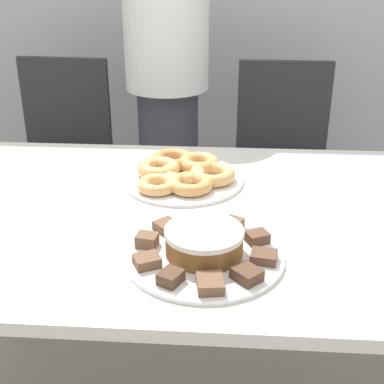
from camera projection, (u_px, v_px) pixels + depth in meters
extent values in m
cube|color=silver|center=(204.00, 216.00, 1.35)|extent=(1.61, 0.92, 0.03)
cylinder|color=silver|center=(1.00, 251.00, 1.91)|extent=(0.06, 0.06, 0.72)
cylinder|color=#383842|center=(169.00, 182.00, 2.33)|extent=(0.25, 0.25, 0.83)
cylinder|color=white|center=(166.00, 1.00, 2.01)|extent=(0.33, 0.33, 0.66)
cylinder|color=black|center=(66.00, 264.00, 2.48)|extent=(0.44, 0.44, 0.01)
cylinder|color=#262626|center=(61.00, 221.00, 2.39)|extent=(0.06, 0.06, 0.44)
cube|color=#2D2D33|center=(55.00, 171.00, 2.28)|extent=(0.47, 0.47, 0.04)
cube|color=#2D2D33|center=(66.00, 105.00, 2.37)|extent=(0.40, 0.06, 0.42)
cylinder|color=black|center=(276.00, 272.00, 2.42)|extent=(0.44, 0.44, 0.01)
cylinder|color=#262626|center=(279.00, 228.00, 2.32)|extent=(0.06, 0.06, 0.44)
cube|color=#2D2D33|center=(284.00, 177.00, 2.22)|extent=(0.44, 0.44, 0.04)
cube|color=#2D2D33|center=(283.00, 110.00, 2.31)|extent=(0.40, 0.03, 0.42)
cylinder|color=white|center=(204.00, 255.00, 1.14)|extent=(0.34, 0.34, 0.01)
cylinder|color=white|center=(183.00, 179.00, 1.50)|extent=(0.34, 0.34, 0.01)
cylinder|color=brown|center=(204.00, 244.00, 1.13)|extent=(0.16, 0.16, 0.05)
cylinder|color=white|center=(204.00, 232.00, 1.12)|extent=(0.17, 0.17, 0.01)
cube|color=brown|center=(147.00, 240.00, 1.16)|extent=(0.05, 0.05, 0.03)
cube|color=brown|center=(147.00, 261.00, 1.09)|extent=(0.07, 0.06, 0.02)
cube|color=#513828|center=(171.00, 277.00, 1.04)|extent=(0.06, 0.06, 0.02)
cube|color=brown|center=(210.00, 283.00, 1.02)|extent=(0.06, 0.07, 0.02)
cube|color=#513828|center=(247.00, 274.00, 1.05)|extent=(0.07, 0.07, 0.02)
cube|color=brown|center=(264.00, 257.00, 1.11)|extent=(0.06, 0.05, 0.02)
cube|color=brown|center=(257.00, 237.00, 1.18)|extent=(0.06, 0.06, 0.02)
cube|color=brown|center=(232.00, 224.00, 1.23)|extent=(0.06, 0.06, 0.02)
cube|color=brown|center=(199.00, 221.00, 1.25)|extent=(0.05, 0.06, 0.02)
cube|color=brown|center=(167.00, 227.00, 1.22)|extent=(0.07, 0.07, 0.02)
torus|color=#E5AD66|center=(183.00, 173.00, 1.49)|extent=(0.13, 0.13, 0.03)
torus|color=tan|center=(199.00, 163.00, 1.55)|extent=(0.12, 0.12, 0.04)
torus|color=#C68447|center=(173.00, 160.00, 1.57)|extent=(0.13, 0.13, 0.04)
torus|color=#E5AD66|center=(158.00, 169.00, 1.51)|extent=(0.12, 0.12, 0.04)
torus|color=#E5AD66|center=(157.00, 185.00, 1.42)|extent=(0.11, 0.11, 0.03)
torus|color=tan|center=(190.00, 184.00, 1.42)|extent=(0.12, 0.12, 0.03)
torus|color=#E5AD66|center=(212.00, 174.00, 1.48)|extent=(0.13, 0.13, 0.04)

